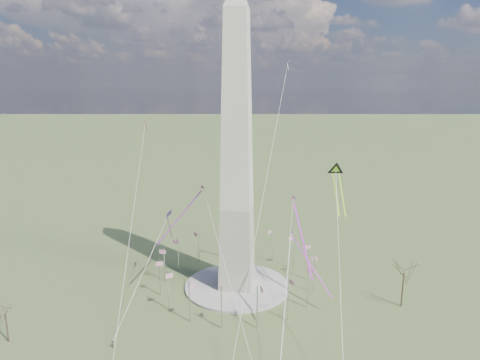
% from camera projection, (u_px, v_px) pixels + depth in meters
% --- Properties ---
extents(ground, '(2000.00, 2000.00, 0.00)m').
position_uv_depth(ground, '(237.00, 287.00, 147.66)').
color(ground, '#4E6331').
rests_on(ground, ground).
extents(plaza, '(36.00, 36.00, 0.80)m').
position_uv_depth(plaza, '(237.00, 286.00, 147.57)').
color(plaza, '#B3ABA4').
rests_on(plaza, ground).
extents(washington_monument, '(15.56, 15.56, 100.00)m').
position_uv_depth(washington_monument, '(237.00, 150.00, 137.14)').
color(washington_monument, '#BAB69C').
rests_on(washington_monument, plaza).
extents(flagpole_ring, '(54.40, 54.40, 13.00)m').
position_uv_depth(flagpole_ring, '(237.00, 267.00, 146.06)').
color(flagpole_ring, silver).
rests_on(flagpole_ring, ground).
extents(tree_near, '(9.68, 9.68, 16.95)m').
position_uv_depth(tree_near, '(404.00, 270.00, 132.37)').
color(tree_near, '#493C2C').
rests_on(tree_near, ground).
extents(tree_far, '(7.21, 7.21, 12.61)m').
position_uv_depth(tree_far, '(5.00, 311.00, 114.48)').
color(tree_far, '#493C2C').
rests_on(tree_far, ground).
extents(person_west, '(1.09, 0.98, 1.86)m').
position_uv_depth(person_west, '(113.00, 344.00, 113.76)').
color(person_west, gray).
rests_on(person_west, ground).
extents(kite_delta_black, '(6.33, 16.76, 13.76)m').
position_uv_depth(kite_delta_black, '(336.00, 173.00, 136.38)').
color(kite_delta_black, black).
rests_on(kite_delta_black, ground).
extents(kite_diamond_purple, '(2.37, 3.44, 10.46)m').
position_uv_depth(kite_diamond_purple, '(169.00, 217.00, 145.78)').
color(kite_diamond_purple, '#3D1665').
rests_on(kite_diamond_purple, ground).
extents(kite_streamer_left, '(7.68, 23.43, 16.43)m').
position_uv_depth(kite_streamer_left, '(299.00, 223.00, 121.76)').
color(kite_streamer_left, '#FF282D').
rests_on(kite_streamer_left, ground).
extents(kite_streamer_mid, '(11.40, 20.46, 15.34)m').
position_uv_depth(kite_streamer_mid, '(188.00, 206.00, 142.70)').
color(kite_streamer_mid, '#FF282D').
rests_on(kite_streamer_mid, ground).
extents(kite_streamer_right, '(14.90, 18.05, 15.20)m').
position_uv_depth(kite_streamer_right, '(305.00, 254.00, 139.02)').
color(kite_streamer_right, '#FF282D').
rests_on(kite_streamer_right, ground).
extents(kite_small_red, '(1.26, 1.85, 4.58)m').
position_uv_depth(kite_small_red, '(146.00, 122.00, 176.56)').
color(kite_small_red, red).
rests_on(kite_small_red, ground).
extents(kite_small_white, '(1.15, 1.82, 4.10)m').
position_uv_depth(kite_small_white, '(288.00, 63.00, 176.65)').
color(kite_small_white, white).
rests_on(kite_small_white, ground).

